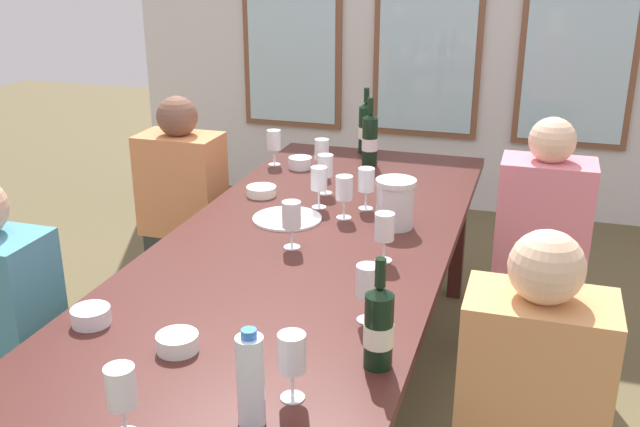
% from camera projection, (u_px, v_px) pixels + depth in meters
% --- Properties ---
extents(ground_plane, '(12.00, 12.00, 0.00)m').
position_uv_depth(ground_plane, '(308.00, 412.00, 2.94)').
color(ground_plane, brown).
extents(dining_table, '(1.04, 2.62, 0.74)m').
position_uv_depth(dining_table, '(307.00, 257.00, 2.70)').
color(dining_table, '#461F1A').
rests_on(dining_table, ground).
extents(white_plate_0, '(0.27, 0.27, 0.01)m').
position_uv_depth(white_plate_0, '(287.00, 219.00, 2.89)').
color(white_plate_0, white).
rests_on(white_plate_0, dining_table).
extents(metal_pitcher, '(0.16, 0.16, 0.19)m').
position_uv_depth(metal_pitcher, '(395.00, 203.00, 2.79)').
color(metal_pitcher, silver).
rests_on(metal_pitcher, dining_table).
extents(wine_bottle_0, '(0.08, 0.08, 0.33)m').
position_uv_depth(wine_bottle_0, '(370.00, 139.00, 3.56)').
color(wine_bottle_0, black).
rests_on(wine_bottle_0, dining_table).
extents(wine_bottle_1, '(0.08, 0.08, 0.30)m').
position_uv_depth(wine_bottle_1, '(379.00, 327.00, 1.86)').
color(wine_bottle_1, black).
rests_on(wine_bottle_1, dining_table).
extents(wine_bottle_2, '(0.08, 0.08, 0.34)m').
position_uv_depth(wine_bottle_2, '(366.00, 128.00, 3.76)').
color(wine_bottle_2, black).
rests_on(wine_bottle_2, dining_table).
extents(tasting_bowl_0, '(0.13, 0.13, 0.04)m').
position_uv_depth(tasting_bowl_0, '(261.00, 191.00, 3.16)').
color(tasting_bowl_0, white).
rests_on(tasting_bowl_0, dining_table).
extents(tasting_bowl_1, '(0.11, 0.11, 0.05)m').
position_uv_depth(tasting_bowl_1, '(300.00, 163.00, 3.55)').
color(tasting_bowl_1, white).
rests_on(tasting_bowl_1, dining_table).
extents(tasting_bowl_2, '(0.11, 0.11, 0.05)m').
position_uv_depth(tasting_bowl_2, '(178.00, 342.00, 1.96)').
color(tasting_bowl_2, white).
rests_on(tasting_bowl_2, dining_table).
extents(tasting_bowl_3, '(0.11, 0.11, 0.05)m').
position_uv_depth(tasting_bowl_3, '(91.00, 316.00, 2.10)').
color(tasting_bowl_3, white).
rests_on(tasting_bowl_3, dining_table).
extents(water_bottle, '(0.06, 0.06, 0.24)m').
position_uv_depth(water_bottle, '(251.00, 380.00, 1.64)').
color(water_bottle, white).
rests_on(water_bottle, dining_table).
extents(wine_glass_0, '(0.07, 0.07, 0.17)m').
position_uv_depth(wine_glass_0, '(384.00, 229.00, 2.48)').
color(wine_glass_0, white).
rests_on(wine_glass_0, dining_table).
extents(wine_glass_1, '(0.07, 0.07, 0.17)m').
position_uv_depth(wine_glass_1, '(325.00, 168.00, 3.16)').
color(wine_glass_1, white).
rests_on(wine_glass_1, dining_table).
extents(wine_glass_2, '(0.07, 0.07, 0.17)m').
position_uv_depth(wine_glass_2, '(366.00, 182.00, 2.97)').
color(wine_glass_2, white).
rests_on(wine_glass_2, dining_table).
extents(wine_glass_3, '(0.07, 0.07, 0.17)m').
position_uv_depth(wine_glass_3, '(292.00, 356.00, 1.72)').
color(wine_glass_3, white).
rests_on(wine_glass_3, dining_table).
extents(wine_glass_4, '(0.07, 0.07, 0.17)m').
position_uv_depth(wine_glass_4, '(368.00, 282.00, 2.08)').
color(wine_glass_4, white).
rests_on(wine_glass_4, dining_table).
extents(wine_glass_5, '(0.07, 0.07, 0.17)m').
position_uv_depth(wine_glass_5, '(319.00, 179.00, 2.98)').
color(wine_glass_5, white).
rests_on(wine_glass_5, dining_table).
extents(wine_glass_6, '(0.07, 0.07, 0.17)m').
position_uv_depth(wine_glass_6, '(322.00, 151.00, 3.40)').
color(wine_glass_6, white).
rests_on(wine_glass_6, dining_table).
extents(wine_glass_7, '(0.07, 0.07, 0.17)m').
position_uv_depth(wine_glass_7, '(291.00, 216.00, 2.59)').
color(wine_glass_7, white).
rests_on(wine_glass_7, dining_table).
extents(wine_glass_8, '(0.07, 0.07, 0.17)m').
position_uv_depth(wine_glass_8, '(274.00, 141.00, 3.56)').
color(wine_glass_8, white).
rests_on(wine_glass_8, dining_table).
extents(wine_glass_9, '(0.07, 0.07, 0.17)m').
position_uv_depth(wine_glass_9, '(121.00, 390.00, 1.59)').
color(wine_glass_9, white).
rests_on(wine_glass_9, dining_table).
extents(wine_glass_10, '(0.07, 0.07, 0.17)m').
position_uv_depth(wine_glass_10, '(344.00, 189.00, 2.87)').
color(wine_glass_10, white).
rests_on(wine_glass_10, dining_table).
extents(seated_person_0, '(0.38, 0.24, 1.11)m').
position_uv_depth(seated_person_0, '(0.00, 350.00, 2.38)').
color(seated_person_0, '#2A372C').
rests_on(seated_person_0, ground).
extents(seated_person_2, '(0.38, 0.24, 1.11)m').
position_uv_depth(seated_person_2, '(184.00, 216.00, 3.54)').
color(seated_person_2, '#30322D').
rests_on(seated_person_2, ground).
extents(seated_person_3, '(0.38, 0.24, 1.11)m').
position_uv_depth(seated_person_3, '(540.00, 252.00, 3.14)').
color(seated_person_3, '#29212C').
rests_on(seated_person_3, ground).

